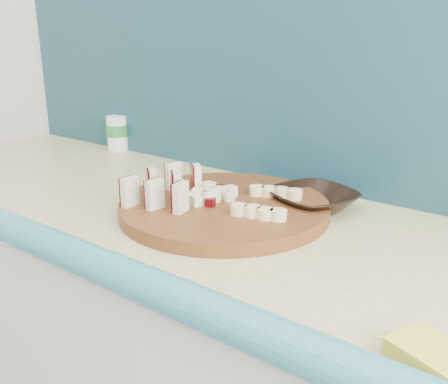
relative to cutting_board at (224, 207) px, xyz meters
name	(u,v)px	position (x,y,z in m)	size (l,w,h in m)	color
backsplash	(334,83)	(0.10, 0.27, 0.24)	(2.20, 0.02, 0.50)	teal
cutting_board	(224,207)	(0.00, 0.00, 0.00)	(0.43, 0.43, 0.03)	#48280F
apple_wedges	(166,186)	(-0.10, -0.07, 0.04)	(0.14, 0.19, 0.06)	beige
apple_chunks	(212,195)	(-0.03, -0.01, 0.02)	(0.07, 0.07, 0.02)	beige
banana_slices	(268,202)	(0.09, 0.03, 0.02)	(0.15, 0.18, 0.02)	#FFE89B
brown_bowl	(313,200)	(0.14, 0.13, 0.01)	(0.17, 0.17, 0.04)	black
canister	(117,132)	(-0.61, 0.25, 0.04)	(0.07, 0.07, 0.11)	white
sponge	(434,359)	(0.49, -0.25, 0.00)	(0.09, 0.06, 0.03)	gold
banana_peel	(216,185)	(-0.13, 0.14, -0.01)	(0.23, 0.19, 0.01)	#B78723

